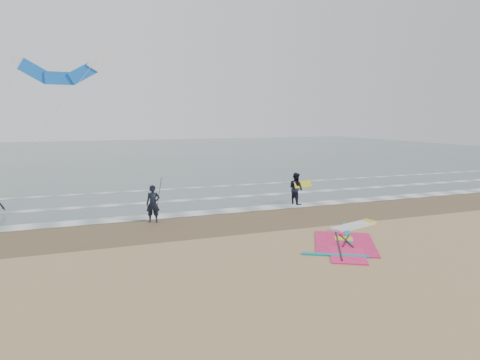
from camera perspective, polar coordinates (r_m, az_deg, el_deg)
name	(u,v)px	position (r m, az deg, el deg)	size (l,w,h in m)	color
ground	(306,255)	(16.43, 8.85, -9.85)	(120.00, 120.00, 0.00)	tan
sea_water	(138,154)	(62.25, -13.45, 3.38)	(120.00, 80.00, 0.02)	#47605E
wet_sand_band	(247,220)	(21.65, 0.99, -5.30)	(120.00, 5.00, 0.01)	brown
foam_waterline	(220,203)	(25.73, -2.66, -3.06)	(120.00, 9.15, 0.02)	white
windsurf_rig	(349,238)	(18.84, 14.27, -7.53)	(5.75, 5.45, 0.14)	white
person_standing	(153,204)	(21.35, -11.52, -3.13)	(0.67, 0.44, 1.85)	black
person_walking	(296,189)	(25.48, 7.46, -1.13)	(0.92, 0.72, 1.90)	black
held_pole	(159,195)	(21.32, -10.76, -1.95)	(0.17, 0.86, 1.82)	black
carried_kiteboard	(303,184)	(25.54, 8.37, -0.55)	(1.30, 0.51, 0.39)	yellow
surf_kite	(58,67)	(28.50, -23.05, 13.70)	(6.59, 3.27, 8.49)	white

